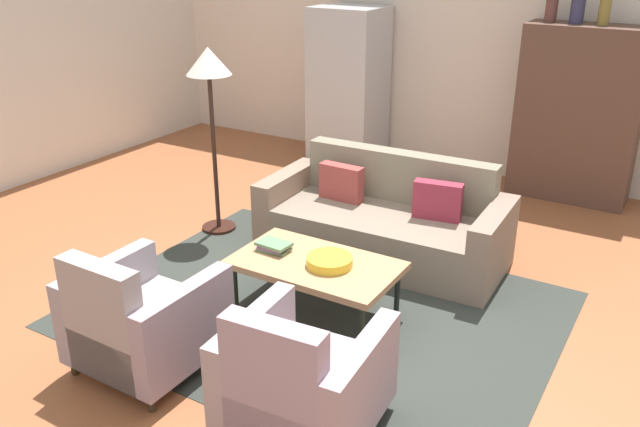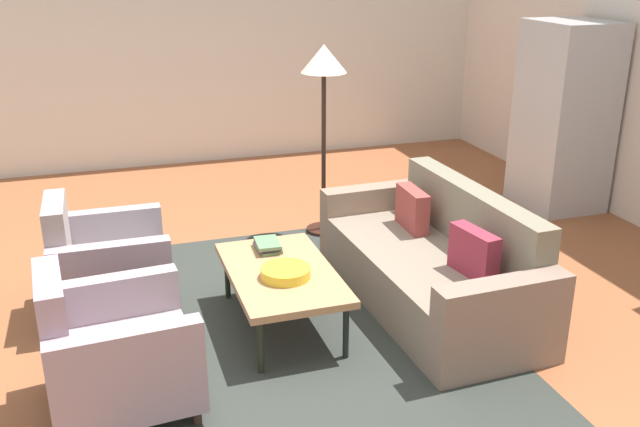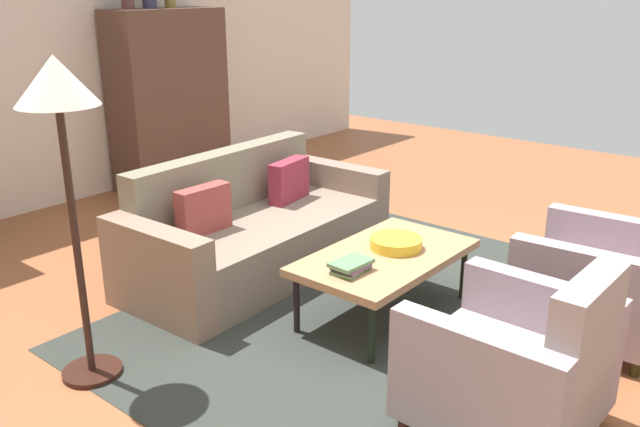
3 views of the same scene
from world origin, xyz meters
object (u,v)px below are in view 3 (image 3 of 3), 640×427
at_px(armchair_left, 520,370).
at_px(floor_lamp, 60,113).
at_px(couch, 252,232).
at_px(fruit_bowl, 396,243).
at_px(book_stack, 351,266).
at_px(armchair_right, 606,284).
at_px(coffee_table, 385,259).
at_px(cabinet, 169,99).

distance_m(armchair_left, floor_lamp, 2.49).
relative_size(couch, armchair_left, 2.42).
relative_size(fruit_bowl, book_stack, 1.29).
relative_size(armchair_left, armchair_right, 1.00).
xyz_separation_m(couch, fruit_bowl, (0.12, -1.19, 0.17)).
height_order(armchair_left, fruit_bowl, armchair_left).
relative_size(coffee_table, book_stack, 4.65).
xyz_separation_m(book_stack, cabinet, (1.43, 3.45, 0.44)).
xyz_separation_m(armchair_left, fruit_bowl, (0.72, 1.17, 0.12)).
xyz_separation_m(fruit_bowl, floor_lamp, (-1.71, 0.84, 0.98)).
distance_m(cabinet, floor_lamp, 3.77).
height_order(coffee_table, armchair_left, armchair_left).
bearing_deg(cabinet, coffee_table, -107.27).
xyz_separation_m(coffee_table, cabinet, (1.07, 3.45, 0.51)).
distance_m(coffee_table, book_stack, 0.37).
relative_size(armchair_right, fruit_bowl, 2.64).
xyz_separation_m(armchair_right, book_stack, (-0.97, 1.16, 0.12)).
bearing_deg(couch, armchair_left, 73.85).
height_order(cabinet, floor_lamp, cabinet).
height_order(couch, floor_lamp, floor_lamp).
bearing_deg(coffee_table, book_stack, -179.47).
bearing_deg(fruit_bowl, cabinet, 74.50).
bearing_deg(couch, coffee_table, 88.24).
height_order(armchair_left, book_stack, armchair_left).
distance_m(armchair_left, cabinet, 4.94).
bearing_deg(cabinet, armchair_left, -109.93).
height_order(coffee_table, armchair_right, armchair_right).
relative_size(fruit_bowl, cabinet, 0.19).
relative_size(book_stack, floor_lamp, 0.15).
bearing_deg(floor_lamp, armchair_right, -42.26).
relative_size(armchair_right, cabinet, 0.49).
bearing_deg(couch, floor_lamp, 10.51).
xyz_separation_m(armchair_right, floor_lamp, (-2.20, 2.00, 1.10)).
xyz_separation_m(cabinet, floor_lamp, (-2.67, -2.61, 0.54)).
distance_m(couch, cabinet, 2.58).
height_order(coffee_table, cabinet, cabinet).
xyz_separation_m(couch, floor_lamp, (-1.60, -0.35, 1.16)).
bearing_deg(fruit_bowl, book_stack, -179.60).
relative_size(book_stack, cabinet, 0.14).
distance_m(couch, floor_lamp, 2.00).
height_order(couch, coffee_table, couch).
bearing_deg(floor_lamp, fruit_bowl, -25.98).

